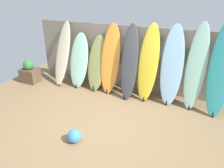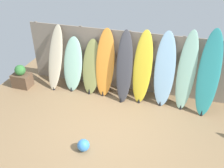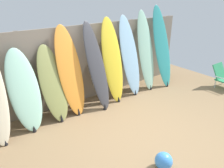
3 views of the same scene
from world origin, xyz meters
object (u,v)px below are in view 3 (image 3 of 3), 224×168
at_px(surfboard_teal_8, 162,47).
at_px(surfboard_olive_2, 53,84).
at_px(surfboard_orange_3, 70,72).
at_px(surfboard_seafoam_7, 146,51).
at_px(surfboard_seafoam_1, 24,91).
at_px(surfboard_skyblue_6, 130,56).
at_px(surfboard_yellow_5, 112,61).
at_px(beach_ball, 164,161).
at_px(surfboard_charcoal_4, 97,67).
at_px(beach_chair, 223,76).

bearing_deg(surfboard_teal_8, surfboard_olive_2, 178.56).
bearing_deg(surfboard_orange_3, surfboard_teal_8, -2.10).
bearing_deg(surfboard_seafoam_7, surfboard_teal_8, -9.14).
relative_size(surfboard_seafoam_1, surfboard_skyblue_6, 0.79).
relative_size(surfboard_orange_3, surfboard_skyblue_6, 0.95).
relative_size(surfboard_yellow_5, surfboard_skyblue_6, 1.00).
distance_m(surfboard_olive_2, surfboard_yellow_5, 1.50).
bearing_deg(beach_ball, surfboard_olive_2, 105.91).
bearing_deg(surfboard_seafoam_7, surfboard_olive_2, -179.87).
height_order(surfboard_yellow_5, surfboard_seafoam_7, surfboard_seafoam_7).
distance_m(surfboard_olive_2, surfboard_seafoam_7, 2.63).
bearing_deg(surfboard_charcoal_4, surfboard_seafoam_1, 177.32).
bearing_deg(surfboard_seafoam_7, surfboard_charcoal_4, -176.55).
height_order(surfboard_orange_3, surfboard_charcoal_4, surfboard_charcoal_4).
bearing_deg(surfboard_orange_3, beach_chair, -18.86).
height_order(surfboard_olive_2, surfboard_orange_3, surfboard_orange_3).
height_order(surfboard_charcoal_4, surfboard_seafoam_7, surfboard_seafoam_7).
xyz_separation_m(surfboard_teal_8, beach_ball, (-2.47, -2.29, -0.93)).
height_order(surfboard_orange_3, surfboard_skyblue_6, surfboard_skyblue_6).
bearing_deg(beach_chair, surfboard_seafoam_7, 141.39).
distance_m(surfboard_charcoal_4, surfboard_yellow_5, 0.48).
bearing_deg(surfboard_seafoam_7, surfboard_skyblue_6, 179.10).
bearing_deg(surfboard_charcoal_4, surfboard_seafoam_7, 3.45).
distance_m(surfboard_seafoam_7, beach_chair, 2.28).
xyz_separation_m(surfboard_olive_2, surfboard_orange_3, (0.41, 0.02, 0.17)).
xyz_separation_m(surfboard_orange_3, surfboard_teal_8, (2.74, -0.10, 0.14)).
distance_m(surfboard_olive_2, beach_ball, 2.54).
bearing_deg(surfboard_olive_2, surfboard_yellow_5, -1.34).
distance_m(surfboard_charcoal_4, surfboard_skyblue_6, 1.07).
distance_m(surfboard_seafoam_1, beach_ball, 2.73).
xyz_separation_m(surfboard_olive_2, beach_ball, (0.67, -2.37, -0.62)).
xyz_separation_m(surfboard_seafoam_1, beach_chair, (4.91, -1.30, -0.45)).
height_order(surfboard_skyblue_6, beach_chair, surfboard_skyblue_6).
relative_size(surfboard_olive_2, beach_ball, 5.69).
distance_m(surfboard_yellow_5, beach_chair, 3.20).
xyz_separation_m(surfboard_olive_2, surfboard_yellow_5, (1.48, -0.03, 0.22)).
distance_m(surfboard_skyblue_6, beach_chair, 2.72).
distance_m(beach_chair, beach_ball, 3.82).
xyz_separation_m(surfboard_olive_2, beach_chair, (4.34, -1.32, -0.43)).
bearing_deg(surfboard_teal_8, beach_chair, -46.18).
bearing_deg(surfboard_skyblue_6, surfboard_yellow_5, -175.15).
xyz_separation_m(surfboard_olive_2, surfboard_charcoal_4, (1.00, -0.09, 0.20)).
bearing_deg(surfboard_teal_8, surfboard_seafoam_1, 179.05).
height_order(surfboard_orange_3, beach_chair, surfboard_orange_3).
bearing_deg(surfboard_teal_8, surfboard_charcoal_4, -179.68).
xyz_separation_m(surfboard_seafoam_1, surfboard_yellow_5, (2.05, -0.02, 0.20)).
distance_m(surfboard_charcoal_4, surfboard_teal_8, 2.15).
height_order(surfboard_seafoam_1, surfboard_teal_8, surfboard_teal_8).
relative_size(surfboard_orange_3, surfboard_seafoam_7, 0.91).
height_order(surfboard_orange_3, surfboard_yellow_5, surfboard_yellow_5).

